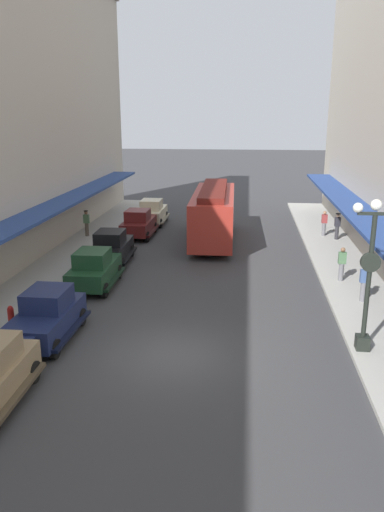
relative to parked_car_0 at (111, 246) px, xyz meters
name	(u,v)px	position (x,y,z in m)	size (l,w,h in m)	color
ground_plane	(173,355)	(4.89, -10.42, -0.94)	(200.00, 200.00, 0.00)	#38383A
parked_car_0	(111,246)	(0.00, 0.00, 0.00)	(2.26, 4.30, 1.84)	black
parked_car_2	(94,268)	(0.24, -3.95, 0.00)	(2.21, 4.28, 1.84)	#193D23
parked_car_3	(46,315)	(0.20, -9.67, 0.00)	(2.16, 4.27, 1.84)	#19234C
parked_car_4	(152,211)	(0.33, 10.17, 0.00)	(2.17, 4.27, 1.84)	beige
parked_car_5	(139,223)	(0.18, 6.15, 0.00)	(2.16, 4.27, 1.84)	#591919
streetcar	(214,212)	(5.17, 5.49, 0.96)	(2.74, 9.66, 3.46)	#A52D23
lamp_post_with_clock	(370,270)	(11.29, -9.57, 2.04)	(1.42, 0.44, 5.16)	black
fire_hydrant	(11,316)	(-1.46, -9.03, -0.38)	(0.24, 0.24, 0.82)	#B21E19
pedestrian_0	(87,223)	(-3.11, 5.42, 0.07)	(0.36, 0.28, 1.67)	#4C4238
pedestrian_1	(324,223)	(12.31, 7.16, 0.05)	(0.36, 0.24, 1.64)	slate
pedestrian_2	(364,282)	(12.28, -4.88, 0.07)	(0.36, 0.28, 1.67)	slate
pedestrian_3	(337,226)	(12.99, 6.25, 0.07)	(0.36, 0.28, 1.67)	#2D2D33
pedestrian_4	(342,264)	(11.84, -2.14, 0.05)	(0.36, 0.24, 1.64)	slate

